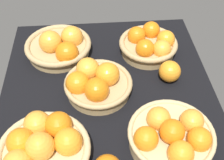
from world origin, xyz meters
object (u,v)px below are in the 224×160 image
basket_center (96,83)px  basket_far_left (43,148)px  basket_near_left (172,136)px  loose_orange_back_gap (170,71)px  basket_near_right (149,44)px  basket_far_right (60,46)px

basket_center → basket_far_left: (-23.83, 14.98, 0.71)cm
basket_near_left → loose_orange_back_gap: 27.16cm
basket_center → loose_orange_back_gap: 25.81cm
basket_near_left → basket_near_right: size_ratio=1.10×
basket_far_right → basket_center: bearing=-148.4°
basket_center → basket_near_right: (18.83, -20.94, -0.03)cm
basket_near_left → basket_center: (22.64, 20.10, -0.43)cm
basket_far_left → basket_far_right: bearing=-3.0°
basket_center → loose_orange_back_gap: size_ratio=3.00×
loose_orange_back_gap → basket_far_right: bearing=66.4°
basket_near_left → basket_far_right: bearing=37.1°
basket_near_left → basket_center: size_ratio=1.08×
basket_near_right → loose_orange_back_gap: 15.55cm
loose_orange_back_gap → basket_near_left: bearing=168.5°
basket_far_left → basket_center: bearing=-32.1°
basket_far_right → basket_near_right: 33.65cm
basket_near_left → basket_far_left: bearing=92.0°
basket_far_right → basket_far_left: size_ratio=1.00×
loose_orange_back_gap → basket_center: bearing=98.8°
basket_far_left → basket_near_right: (42.66, -35.92, -0.74)cm
basket_near_left → basket_near_right: basket_near_left is taller
basket_center → loose_orange_back_gap: basket_center is taller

